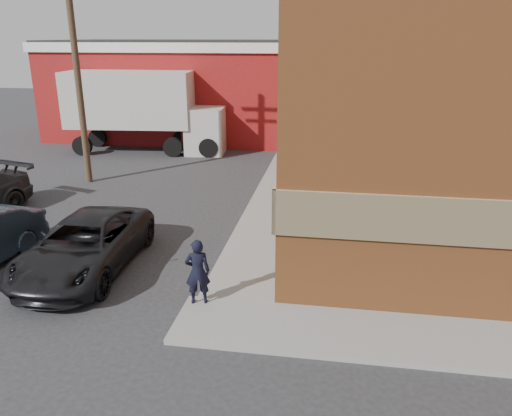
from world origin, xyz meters
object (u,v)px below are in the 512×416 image
at_px(man, 198,272).
at_px(suv_a, 85,245).
at_px(brick_building, 511,71).
at_px(box_truck, 146,106).
at_px(warehouse, 193,88).
at_px(utility_pole, 76,65).

height_order(man, suv_a, man).
distance_m(brick_building, box_truck, 16.85).
relative_size(man, box_truck, 0.18).
bearing_deg(warehouse, box_truck, -102.24).
distance_m(brick_building, utility_pole, 16.00).
bearing_deg(man, brick_building, -148.34).
bearing_deg(man, box_truck, -80.70).
height_order(warehouse, man, warehouse).
bearing_deg(warehouse, suv_a, -82.76).
relative_size(utility_pole, box_truck, 1.05).
xyz_separation_m(utility_pole, suv_a, (3.90, -7.87, -4.05)).
distance_m(utility_pole, box_truck, 6.42).
bearing_deg(brick_building, man, -133.24).
distance_m(warehouse, box_truck, 5.19).
xyz_separation_m(brick_building, box_truck, (-15.59, 5.95, -2.30)).
xyz_separation_m(brick_building, utility_pole, (-16.00, 0.00, 0.06)).
bearing_deg(man, warehouse, -89.12).
height_order(utility_pole, box_truck, utility_pole).
relative_size(man, suv_a, 0.31).
bearing_deg(utility_pole, suv_a, -63.66).
relative_size(brick_building, man, 11.94).
height_order(warehouse, suv_a, warehouse).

